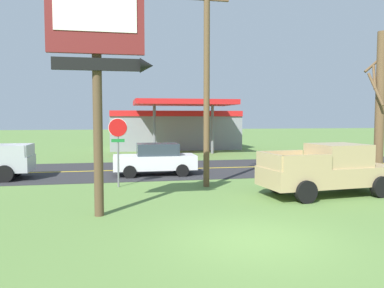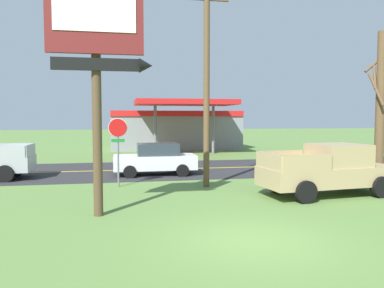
# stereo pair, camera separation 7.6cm
# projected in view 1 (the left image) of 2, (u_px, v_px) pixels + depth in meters

# --- Properties ---
(ground_plane) EXTENTS (180.00, 180.00, 0.00)m
(ground_plane) POSITION_uv_depth(u_px,v_px,m) (255.00, 240.00, 9.25)
(ground_plane) COLOR #5B7F3D
(road_asphalt) EXTENTS (140.00, 8.00, 0.02)m
(road_asphalt) POSITION_uv_depth(u_px,v_px,m) (175.00, 169.00, 21.98)
(road_asphalt) COLOR #2B2B2D
(road_asphalt) RESTS_ON ground
(road_centre_line) EXTENTS (126.00, 0.20, 0.01)m
(road_centre_line) POSITION_uv_depth(u_px,v_px,m) (175.00, 169.00, 21.98)
(road_centre_line) COLOR gold
(road_centre_line) RESTS_ON road_asphalt
(motel_sign) EXTENTS (3.04, 0.54, 6.94)m
(motel_sign) POSITION_uv_depth(u_px,v_px,m) (99.00, 54.00, 11.12)
(motel_sign) COLOR brown
(motel_sign) RESTS_ON ground
(stop_sign) EXTENTS (0.80, 0.08, 2.95)m
(stop_sign) POSITION_uv_depth(u_px,v_px,m) (118.00, 140.00, 16.22)
(stop_sign) COLOR slate
(stop_sign) RESTS_ON ground
(utility_pole) EXTENTS (2.09, 0.26, 9.23)m
(utility_pole) POSITION_uv_depth(u_px,v_px,m) (207.00, 71.00, 16.15)
(utility_pole) COLOR brown
(utility_pole) RESTS_ON ground
(bare_tree) EXTENTS (1.23, 1.25, 6.74)m
(bare_tree) POSITION_uv_depth(u_px,v_px,m) (380.00, 106.00, 16.91)
(bare_tree) COLOR brown
(bare_tree) RESTS_ON ground
(gas_station) EXTENTS (12.00, 11.50, 4.40)m
(gas_station) POSITION_uv_depth(u_px,v_px,m) (174.00, 128.00, 36.65)
(gas_station) COLOR gray
(gas_station) RESTS_ON ground
(pickup_tan_parked_on_lawn) EXTENTS (5.38, 2.65, 1.96)m
(pickup_tan_parked_on_lawn) POSITION_uv_depth(u_px,v_px,m) (329.00, 170.00, 14.63)
(pickup_tan_parked_on_lawn) COLOR tan
(pickup_tan_parked_on_lawn) RESTS_ON ground
(car_white_near_lane) EXTENTS (4.20, 2.00, 1.64)m
(car_white_near_lane) POSITION_uv_depth(u_px,v_px,m) (155.00, 159.00, 19.71)
(car_white_near_lane) COLOR silver
(car_white_near_lane) RESTS_ON ground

